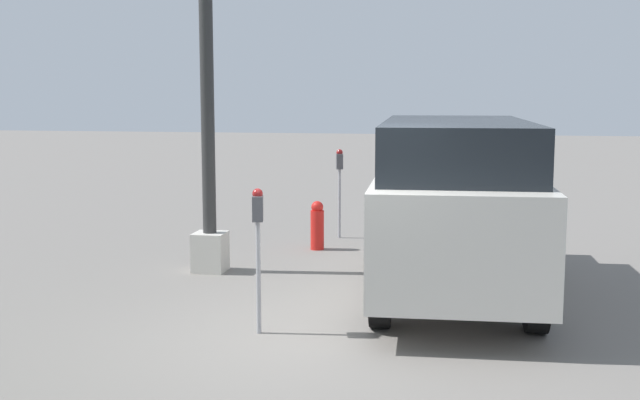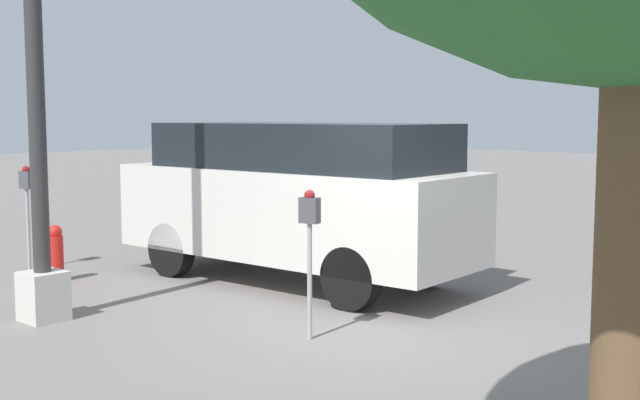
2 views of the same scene
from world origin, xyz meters
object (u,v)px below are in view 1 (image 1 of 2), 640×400
Objects in this scene: parking_meter_near at (258,227)px; parking_meter_far at (340,173)px; fire_hydrant at (317,225)px; parked_van at (454,200)px; lamp_post at (207,88)px.

parking_meter_far is at bearing -12.58° from parking_meter_near.
parking_meter_far reaches higher than parking_meter_near.
fire_hydrant is at bearing 157.13° from parking_meter_far.
parked_van reaches higher than fire_hydrant.
parking_meter_near reaches higher than fire_hydrant.
fire_hydrant is (1.80, -1.20, -2.18)m from lamp_post.
parking_meter_near is 1.00× the size of parking_meter_far.
parked_van is at bearing -138.61° from fire_hydrant.
parked_van is at bearing -101.14° from lamp_post.
fire_hydrant is (-1.07, 0.19, -0.74)m from parking_meter_far.
parking_meter_near is 0.23× the size of lamp_post.
lamp_post is at bearing 76.18° from parked_van.
lamp_post reaches higher than parked_van.
parking_meter_near is at bearing -152.61° from lamp_post.
parking_meter_near is at bearing 167.42° from parking_meter_far.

